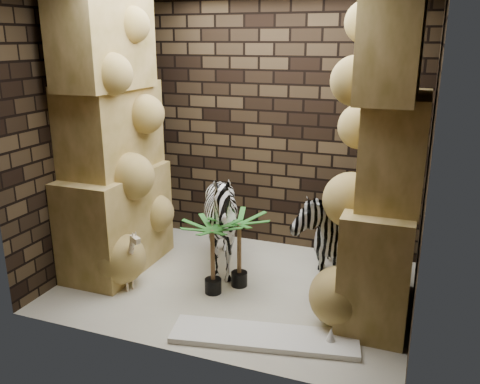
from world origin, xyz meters
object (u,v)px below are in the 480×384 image
at_px(palm_front, 239,251).
at_px(zebra_left, 222,226).
at_px(surfboard, 264,337).
at_px(palm_back, 213,257).
at_px(giraffe_toy, 123,257).
at_px(zebra_right, 320,224).

bearing_deg(palm_front, zebra_left, 144.03).
distance_m(palm_front, surfboard, 1.07).
relative_size(palm_back, surfboard, 0.48).
height_order(giraffe_toy, surfboard, giraffe_toy).
bearing_deg(zebra_right, palm_front, -168.77).
xyz_separation_m(zebra_right, palm_front, (-0.75, -0.35, -0.27)).
bearing_deg(zebra_right, zebra_left, 174.57).
relative_size(giraffe_toy, surfboard, 0.43).
bearing_deg(zebra_left, zebra_right, 26.01).
bearing_deg(palm_back, zebra_right, 31.84).
relative_size(zebra_right, surfboard, 0.83).
bearing_deg(surfboard, zebra_right, 69.26).
distance_m(zebra_right, palm_front, 0.87).
xyz_separation_m(zebra_right, palm_back, (-0.94, -0.59, -0.28)).
height_order(zebra_left, surfboard, zebra_left).
height_order(zebra_right, zebra_left, zebra_right).
xyz_separation_m(zebra_left, palm_front, (0.28, -0.20, -0.16)).
xyz_separation_m(giraffe_toy, palm_back, (0.90, 0.22, 0.04)).
distance_m(zebra_right, giraffe_toy, 2.03).
height_order(zebra_left, palm_front, zebra_left).
bearing_deg(palm_front, surfboard, -57.18).
xyz_separation_m(zebra_right, surfboard, (-0.21, -1.20, -0.64)).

